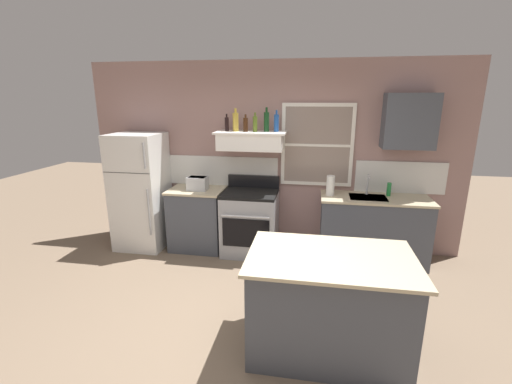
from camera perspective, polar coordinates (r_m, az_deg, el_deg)
The scene contains 19 objects.
ground_plane at distance 3.54m, azimuth -2.72°, elevation -22.84°, with size 16.00×16.00×0.00m, color #7A6651.
back_wall at distance 5.05m, azimuth 2.91°, elevation 5.77°, with size 5.40×0.11×2.70m.
refrigerator at distance 5.38m, azimuth -18.58°, elevation 0.10°, with size 0.70×0.72×1.70m.
counter_left_of_stove at distance 5.21m, azimuth -9.60°, elevation -4.33°, with size 0.79×0.63×0.91m.
toaster at distance 5.00m, azimuth -9.65°, elevation 1.46°, with size 0.30×0.20×0.19m.
stove_range at distance 4.97m, azimuth -0.97°, elevation -4.98°, with size 0.76×0.69×1.09m.
range_hood_shelf at distance 4.79m, azimuth -0.82°, elevation 8.55°, with size 0.96×0.52×0.24m.
bottle_balsamic_dark at distance 4.85m, azimuth -4.85°, elevation 11.18°, with size 0.06×0.06×0.23m.
bottle_champagne_gold_foil at distance 4.81m, azimuth -3.40°, elevation 11.56°, with size 0.08×0.08×0.31m.
bottle_brown_stout at distance 4.74m, azimuth -1.74°, elevation 11.13°, with size 0.06×0.06×0.23m.
bottle_olive_oil_square at distance 4.71m, azimuth -0.15°, elevation 11.24°, with size 0.06×0.06×0.26m.
bottle_dark_green_wine at distance 4.75m, azimuth 1.75°, elevation 11.60°, with size 0.07×0.07×0.32m.
bottle_blue_liqueur at distance 4.73m, azimuth 3.40°, elevation 11.38°, with size 0.07×0.07×0.29m.
counter_right_with_sink at distance 5.00m, azimuth 18.74°, elevation -5.80°, with size 1.43×0.63×0.91m.
sink_faucet at distance 4.89m, azimuth 18.05°, elevation 1.52°, with size 0.03×0.17×0.28m.
paper_towel_roll at distance 4.76m, azimuth 12.23°, elevation 1.07°, with size 0.11×0.11×0.27m, color white.
dish_soap_bottle at distance 4.97m, azimuth 21.15°, elevation 0.42°, with size 0.06×0.06×0.18m, color #268C3F.
kitchen_island at distance 3.21m, azimuth 11.88°, elevation -17.64°, with size 1.40×0.90×0.91m.
upper_cabinet_right at distance 4.91m, azimuth 24.06°, elevation 10.65°, with size 0.64×0.32×0.70m.
Camera 1 is at (0.63, -2.72, 2.19)m, focal length 24.14 mm.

